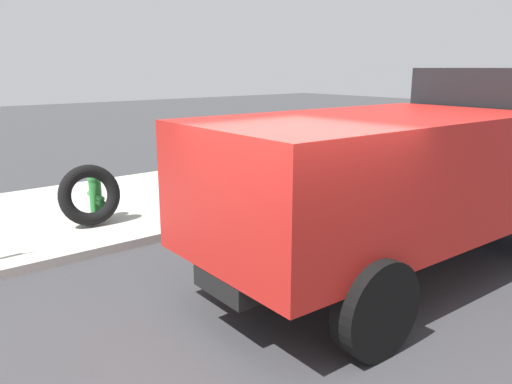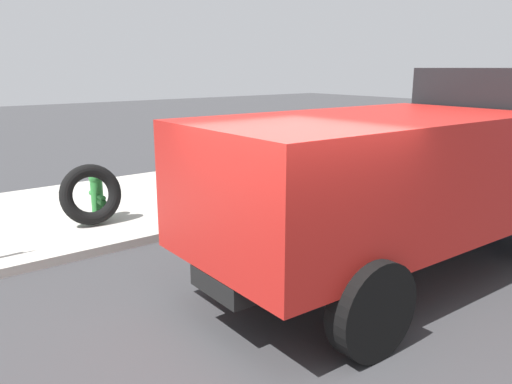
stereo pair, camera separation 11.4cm
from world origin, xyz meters
name	(u,v)px [view 1 (the left image)]	position (x,y,z in m)	size (l,w,h in m)	color
ground_plane	(291,347)	(0.00, 0.00, 0.00)	(80.00, 80.00, 0.00)	#38383A
sidewalk_curb	(75,213)	(0.00, 6.50, 0.07)	(36.00, 5.00, 0.15)	#BCB7AD
fire_hydrant	(96,194)	(0.11, 5.58, 0.65)	(0.27, 0.60, 0.94)	#2D8438
loose_tire	(90,195)	(-0.13, 5.26, 0.73)	(1.13, 1.13, 0.24)	black
dump_truck_red	(423,165)	(3.10, 0.47, 1.61)	(7.08, 3.00, 3.00)	red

